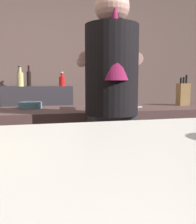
# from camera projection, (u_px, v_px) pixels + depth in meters

# --- Properties ---
(wall_back) EXTENTS (5.20, 0.10, 2.70)m
(wall_back) POSITION_uv_depth(u_px,v_px,m) (55.00, 66.00, 3.49)
(wall_back) COLOR brown
(wall_back) RESTS_ON ground
(prep_counter) EXTENTS (2.10, 0.60, 0.93)m
(prep_counter) POSITION_uv_depth(u_px,v_px,m) (113.00, 161.00, 2.20)
(prep_counter) COLOR #4A3331
(prep_counter) RESTS_ON ground
(back_shelf) EXTENTS (0.84, 0.36, 1.09)m
(back_shelf) POSITION_uv_depth(u_px,v_px,m) (38.00, 129.00, 3.25)
(back_shelf) COLOR #333037
(back_shelf) RESTS_ON ground
(bartender) EXTENTS (0.45, 0.53, 1.72)m
(bartender) POSITION_uv_depth(u_px,v_px,m) (112.00, 105.00, 1.66)
(bartender) COLOR #333640
(bartender) RESTS_ON ground
(knife_block) EXTENTS (0.10, 0.08, 0.28)m
(knife_block) POSITION_uv_depth(u_px,v_px,m) (183.00, 94.00, 2.34)
(knife_block) COLOR olive
(knife_block) RESTS_ON prep_counter
(mixing_bowl) EXTENTS (0.19, 0.19, 0.05)m
(mixing_bowl) POSITION_uv_depth(u_px,v_px,m) (30.00, 105.00, 2.08)
(mixing_bowl) COLOR slate
(mixing_bowl) RESTS_ON prep_counter
(chefs_knife) EXTENTS (0.24, 0.07, 0.01)m
(chefs_knife) POSITION_uv_depth(u_px,v_px,m) (129.00, 107.00, 2.12)
(chefs_knife) COLOR silver
(chefs_knife) RESTS_ON prep_counter
(bottle_soy) EXTENTS (0.05, 0.05, 0.26)m
(bottle_soy) POSITION_uv_depth(u_px,v_px,m) (29.00, 78.00, 3.15)
(bottle_soy) COLOR black
(bottle_soy) RESTS_ON back_shelf
(bottle_hot_sauce) EXTENTS (0.08, 0.08, 0.24)m
(bottle_hot_sauce) POSITION_uv_depth(u_px,v_px,m) (20.00, 79.00, 3.04)
(bottle_hot_sauce) COLOR #D4C37A
(bottle_hot_sauce) RESTS_ON back_shelf
(bottle_olive_oil) EXTENTS (0.07, 0.07, 0.18)m
(bottle_olive_oil) POSITION_uv_depth(u_px,v_px,m) (62.00, 81.00, 3.19)
(bottle_olive_oil) COLOR red
(bottle_olive_oil) RESTS_ON back_shelf
(bottle_vinegar) EXTENTS (0.06, 0.06, 0.25)m
(bottle_vinegar) POSITION_uv_depth(u_px,v_px,m) (19.00, 78.00, 3.19)
(bottle_vinegar) COLOR #2C5290
(bottle_vinegar) RESTS_ON back_shelf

